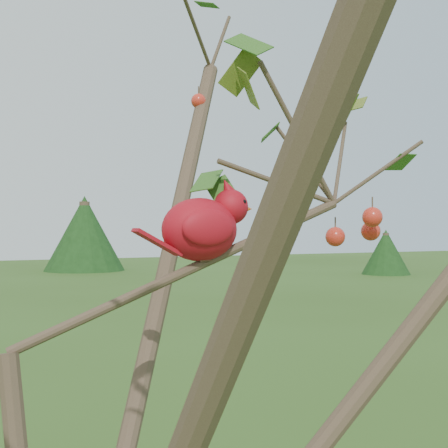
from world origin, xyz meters
name	(u,v)px	position (x,y,z in m)	size (l,w,h in m)	color
crabapple_tree	(70,249)	(0.03, -0.02, 2.12)	(2.35, 2.05, 2.95)	#412D23
cardinal	(204,226)	(0.28, 0.07, 2.16)	(0.24, 0.13, 0.17)	red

